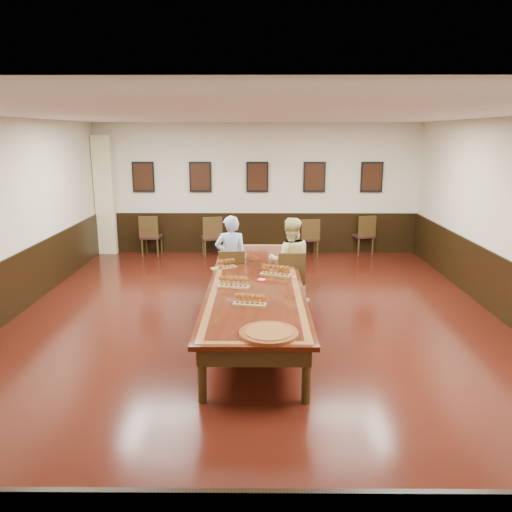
{
  "coord_description": "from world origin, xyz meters",
  "views": [
    {
      "loc": [
        0.06,
        -7.37,
        2.95
      ],
      "look_at": [
        0.0,
        0.5,
        1.0
      ],
      "focal_mm": 35.0,
      "sensor_mm": 36.0,
      "label": 1
    }
  ],
  "objects_px": {
    "person_woman": "(290,261)",
    "conference_table": "(256,288)",
    "spare_chair_c": "(309,237)",
    "carved_platter": "(269,333)",
    "chair_man": "(231,275)",
    "spare_chair_d": "(363,234)",
    "spare_chair_b": "(212,236)",
    "spare_chair_a": "(151,235)",
    "person_man": "(231,258)",
    "chair_woman": "(290,278)"
  },
  "relations": [
    {
      "from": "spare_chair_c",
      "to": "person_woman",
      "type": "xyz_separation_m",
      "value": [
        -0.67,
        -3.49,
        0.3
      ]
    },
    {
      "from": "chair_woman",
      "to": "carved_platter",
      "type": "height_order",
      "value": "chair_woman"
    },
    {
      "from": "conference_table",
      "to": "person_man",
      "type": "bearing_deg",
      "value": 109.79
    },
    {
      "from": "chair_woman",
      "to": "conference_table",
      "type": "relative_size",
      "value": 0.2
    },
    {
      "from": "person_man",
      "to": "carved_platter",
      "type": "xyz_separation_m",
      "value": [
        0.61,
        -3.44,
        0.0
      ]
    },
    {
      "from": "carved_platter",
      "to": "spare_chair_d",
      "type": "bearing_deg",
      "value": 70.6
    },
    {
      "from": "spare_chair_b",
      "to": "spare_chair_c",
      "type": "height_order",
      "value": "spare_chair_b"
    },
    {
      "from": "spare_chair_c",
      "to": "spare_chair_d",
      "type": "distance_m",
      "value": 1.41
    },
    {
      "from": "chair_man",
      "to": "spare_chair_d",
      "type": "bearing_deg",
      "value": -135.53
    },
    {
      "from": "person_woman",
      "to": "spare_chair_c",
      "type": "bearing_deg",
      "value": -102.68
    },
    {
      "from": "spare_chair_c",
      "to": "carved_platter",
      "type": "bearing_deg",
      "value": 75.18
    },
    {
      "from": "chair_man",
      "to": "person_woman",
      "type": "bearing_deg",
      "value": 169.27
    },
    {
      "from": "chair_woman",
      "to": "spare_chair_c",
      "type": "xyz_separation_m",
      "value": [
        0.67,
        3.59,
        -0.02
      ]
    },
    {
      "from": "chair_woman",
      "to": "spare_chair_b",
      "type": "distance_m",
      "value": 3.99
    },
    {
      "from": "chair_woman",
      "to": "carved_platter",
      "type": "xyz_separation_m",
      "value": [
        -0.43,
        -3.14,
        0.28
      ]
    },
    {
      "from": "person_man",
      "to": "conference_table",
      "type": "relative_size",
      "value": 0.31
    },
    {
      "from": "spare_chair_c",
      "to": "person_woman",
      "type": "bearing_deg",
      "value": 73.58
    },
    {
      "from": "chair_man",
      "to": "person_woman",
      "type": "xyz_separation_m",
      "value": [
        1.03,
        -0.09,
        0.29
      ]
    },
    {
      "from": "chair_woman",
      "to": "spare_chair_a",
      "type": "distance_m",
      "value": 4.89
    },
    {
      "from": "spare_chair_c",
      "to": "carved_platter",
      "type": "xyz_separation_m",
      "value": [
        -1.1,
        -6.73,
        0.3
      ]
    },
    {
      "from": "spare_chair_a",
      "to": "carved_platter",
      "type": "relative_size",
      "value": 1.22
    },
    {
      "from": "chair_woman",
      "to": "person_man",
      "type": "distance_m",
      "value": 1.12
    },
    {
      "from": "conference_table",
      "to": "person_woman",
      "type": "bearing_deg",
      "value": 60.96
    },
    {
      "from": "person_woman",
      "to": "conference_table",
      "type": "distance_m",
      "value": 1.23
    },
    {
      "from": "person_man",
      "to": "person_woman",
      "type": "bearing_deg",
      "value": 163.8
    },
    {
      "from": "chair_man",
      "to": "spare_chair_c",
      "type": "distance_m",
      "value": 3.8
    },
    {
      "from": "chair_man",
      "to": "spare_chair_c",
      "type": "xyz_separation_m",
      "value": [
        1.7,
        3.4,
        -0.01
      ]
    },
    {
      "from": "spare_chair_b",
      "to": "person_woman",
      "type": "height_order",
      "value": "person_woman"
    },
    {
      "from": "spare_chair_b",
      "to": "spare_chair_d",
      "type": "xyz_separation_m",
      "value": [
        3.75,
        0.29,
        -0.01
      ]
    },
    {
      "from": "person_man",
      "to": "person_woman",
      "type": "distance_m",
      "value": 1.06
    },
    {
      "from": "spare_chair_c",
      "to": "spare_chair_d",
      "type": "bearing_deg",
      "value": -173.38
    },
    {
      "from": "chair_woman",
      "to": "conference_table",
      "type": "height_order",
      "value": "chair_woman"
    },
    {
      "from": "chair_woman",
      "to": "spare_chair_a",
      "type": "height_order",
      "value": "spare_chair_a"
    },
    {
      "from": "spare_chair_d",
      "to": "person_woman",
      "type": "xyz_separation_m",
      "value": [
        -2.05,
        -3.78,
        0.28
      ]
    },
    {
      "from": "spare_chair_c",
      "to": "chair_man",
      "type": "bearing_deg",
      "value": 57.8
    },
    {
      "from": "spare_chair_b",
      "to": "spare_chair_c",
      "type": "distance_m",
      "value": 2.38
    },
    {
      "from": "spare_chair_b",
      "to": "spare_chair_a",
      "type": "bearing_deg",
      "value": -17.49
    },
    {
      "from": "spare_chair_d",
      "to": "person_woman",
      "type": "relative_size",
      "value": 0.64
    },
    {
      "from": "spare_chair_c",
      "to": "conference_table",
      "type": "relative_size",
      "value": 0.19
    },
    {
      "from": "person_woman",
      "to": "carved_platter",
      "type": "distance_m",
      "value": 3.28
    },
    {
      "from": "carved_platter",
      "to": "person_man",
      "type": "bearing_deg",
      "value": 100.12
    },
    {
      "from": "spare_chair_d",
      "to": "carved_platter",
      "type": "xyz_separation_m",
      "value": [
        -2.48,
        -7.03,
        0.29
      ]
    },
    {
      "from": "spare_chair_a",
      "to": "chair_woman",
      "type": "bearing_deg",
      "value": 134.28
    },
    {
      "from": "chair_man",
      "to": "spare_chair_d",
      "type": "xyz_separation_m",
      "value": [
        3.08,
        3.69,
        0.0
      ]
    },
    {
      "from": "chair_man",
      "to": "chair_woman",
      "type": "height_order",
      "value": "chair_woman"
    },
    {
      "from": "person_woman",
      "to": "spare_chair_b",
      "type": "bearing_deg",
      "value": -65.74
    },
    {
      "from": "person_woman",
      "to": "conference_table",
      "type": "bearing_deg",
      "value": 59.16
    },
    {
      "from": "spare_chair_c",
      "to": "carved_platter",
      "type": "height_order",
      "value": "spare_chair_c"
    },
    {
      "from": "chair_woman",
      "to": "carved_platter",
      "type": "bearing_deg",
      "value": 80.35
    },
    {
      "from": "spare_chair_d",
      "to": "person_man",
      "type": "height_order",
      "value": "person_man"
    }
  ]
}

